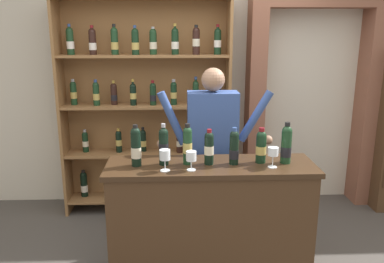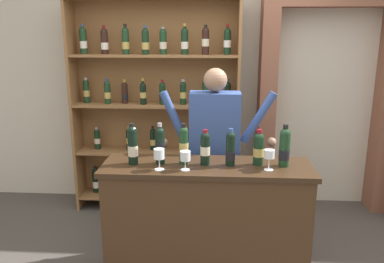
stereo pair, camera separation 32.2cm
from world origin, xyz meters
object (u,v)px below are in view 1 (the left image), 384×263
object	(u,v)px
wine_glass_right	(191,157)
wine_glass_left	(165,156)
tasting_bottle_riserva	(136,146)
tasting_bottle_rosso	(164,145)
tasting_counter	(210,221)
tasting_bottle_chianti	(209,147)
tasting_bottle_brunello	(234,147)
wine_glass_spare	(273,152)
tasting_bottle_bianco	(261,146)
shopkeeper	(212,139)
tasting_bottle_grappa	(188,144)
tasting_bottle_super_tuscan	(286,144)
wine_shelf	(146,102)

from	to	relation	value
wine_glass_right	wine_glass_left	distance (m)	0.19
tasting_bottle_riserva	tasting_bottle_rosso	size ratio (longest dim) A/B	0.99
tasting_counter	tasting_bottle_rosso	distance (m)	0.72
tasting_bottle_rosso	tasting_bottle_chianti	size ratio (longest dim) A/B	1.16
tasting_bottle_chianti	wine_glass_right	bearing A→B (deg)	-136.74
tasting_counter	tasting_bottle_brunello	distance (m)	0.63
tasting_bottle_chianti	wine_glass_spare	world-z (taller)	tasting_bottle_chianti
tasting_bottle_chianti	tasting_bottle_bianco	xyz separation A→B (m)	(0.40, 0.02, -0.00)
wine_glass_spare	wine_glass_left	world-z (taller)	wine_glass_left
tasting_bottle_riserva	wine_glass_spare	world-z (taller)	tasting_bottle_riserva
shopkeeper	tasting_bottle_grappa	xyz separation A→B (m)	(-0.23, -0.46, 0.09)
tasting_bottle_bianco	tasting_bottle_super_tuscan	size ratio (longest dim) A/B	0.86
tasting_bottle_grappa	wine_glass_right	world-z (taller)	tasting_bottle_grappa
tasting_bottle_chianti	wine_glass_right	distance (m)	0.19
shopkeeper	tasting_bottle_chianti	world-z (taller)	shopkeeper
tasting_bottle_rosso	tasting_bottle_bianco	bearing A→B (deg)	1.31
tasting_bottle_rosso	wine_glass_spare	world-z (taller)	tasting_bottle_rosso
tasting_bottle_chianti	tasting_bottle_brunello	xyz separation A→B (m)	(0.19, -0.00, -0.00)
tasting_bottle_riserva	wine_glass_left	distance (m)	0.25
wine_shelf	tasting_bottle_chianti	bearing A→B (deg)	-66.14
shopkeeper	wine_glass_spare	xyz separation A→B (m)	(0.40, -0.56, 0.05)
wine_shelf	tasting_bottle_riserva	bearing A→B (deg)	-89.25
wine_shelf	tasting_bottle_super_tuscan	size ratio (longest dim) A/B	7.07
wine_glass_right	wine_glass_left	size ratio (longest dim) A/B	0.90
tasting_bottle_grappa	wine_glass_right	distance (m)	0.15
tasting_counter	shopkeeper	size ratio (longest dim) A/B	0.97
tasting_bottle_brunello	wine_glass_right	bearing A→B (deg)	-158.79
tasting_bottle_rosso	wine_glass_left	size ratio (longest dim) A/B	1.99
tasting_bottle_rosso	tasting_bottle_bianco	xyz separation A→B (m)	(0.74, 0.02, -0.02)
wine_glass_left	tasting_bottle_rosso	bearing A→B (deg)	95.09
shopkeeper	tasting_counter	bearing A→B (deg)	-96.62
shopkeeper	tasting_bottle_riserva	size ratio (longest dim) A/B	5.17
tasting_bottle_bianco	wine_glass_left	xyz separation A→B (m)	(-0.73, -0.16, -0.02)
tasting_bottle_chianti	shopkeeper	bearing A→B (deg)	81.53
tasting_bottle_chianti	tasting_bottle_super_tuscan	size ratio (longest dim) A/B	0.85
tasting_bottle_bianco	wine_glass_right	world-z (taller)	tasting_bottle_bianco
tasting_bottle_grappa	tasting_bottle_bianco	bearing A→B (deg)	1.25
tasting_bottle_grappa	tasting_bottle_riserva	bearing A→B (deg)	-176.49
wine_glass_left	tasting_bottle_brunello	bearing A→B (deg)	14.41
shopkeeper	tasting_bottle_riserva	bearing A→B (deg)	-142.20
tasting_counter	tasting_bottle_chianti	distance (m)	0.61
tasting_bottle_chianti	wine_glass_right	size ratio (longest dim) A/B	1.90
tasting_bottle_chianti	tasting_bottle_brunello	size ratio (longest dim) A/B	0.96
tasting_bottle_grappa	tasting_bottle_brunello	xyz separation A→B (m)	(0.35, -0.01, -0.02)
tasting_bottle_bianco	tasting_bottle_super_tuscan	bearing A→B (deg)	-5.40
wine_shelf	shopkeeper	xyz separation A→B (m)	(0.63, -0.81, -0.19)
tasting_bottle_grappa	wine_glass_left	xyz separation A→B (m)	(-0.17, -0.15, -0.04)
tasting_counter	tasting_bottle_grappa	world-z (taller)	tasting_bottle_grappa
tasting_bottle_super_tuscan	wine_glass_left	bearing A→B (deg)	-171.29
tasting_bottle_brunello	tasting_bottle_bianco	size ratio (longest dim) A/B	1.04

